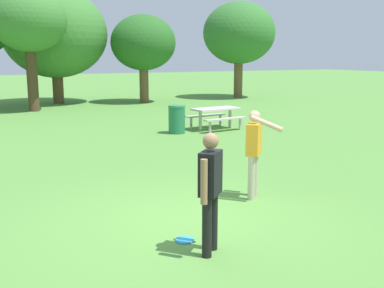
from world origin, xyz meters
name	(u,v)px	position (x,y,z in m)	size (l,w,h in m)	color
ground_plane	(184,221)	(0.00, 0.00, 0.00)	(120.00, 120.00, 0.00)	#568E3D
person_thrower	(254,147)	(1.69, 0.50, 0.96)	(0.47, 0.84, 1.64)	#B7AD93
person_catcher	(210,185)	(-0.23, -1.25, 0.94)	(0.47, 0.44, 1.64)	black
frisbee	(185,240)	(-0.35, -0.73, 0.01)	(0.27, 0.27, 0.03)	#2D9EDB
picnic_table_near	(216,114)	(5.11, 7.81, 0.56)	(1.85, 1.60, 0.77)	beige
trash_can_further_along	(177,119)	(3.50, 7.67, 0.48)	(0.59, 0.59, 0.96)	#237047
tree_far_right	(29,21)	(0.16, 16.47, 4.18)	(3.47, 3.47, 5.71)	#4C3823
tree_slender_mid	(55,34)	(1.96, 19.75, 3.77)	(5.61, 5.61, 6.17)	brown
tree_back_left	(143,43)	(6.34, 17.94, 3.28)	(3.59, 3.59, 4.83)	brown
tree_back_right	(239,33)	(12.70, 18.08, 3.94)	(4.43, 4.43, 5.85)	brown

